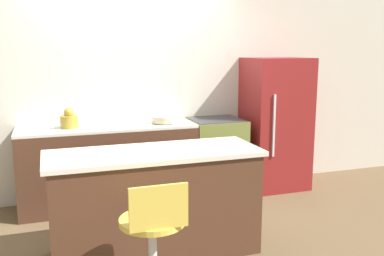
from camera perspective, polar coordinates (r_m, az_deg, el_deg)
The scene contains 9 objects.
ground_plane at distance 4.86m, azimuth -6.79°, elevation -10.89°, with size 14.00×14.00×0.00m, color brown.
wall_back at distance 5.18m, azimuth -8.60°, elevation 5.22°, with size 8.00×0.06×2.60m.
back_counter at distance 4.97m, azimuth -11.00°, elevation -4.94°, with size 1.95×0.59×0.93m.
kitchen_island at distance 3.76m, azimuth -4.97°, elevation -9.85°, with size 1.81×0.68×0.92m.
oven_range at distance 5.29m, azimuth 3.18°, elevation -3.78°, with size 0.64×0.60×0.93m.
refrigerator at distance 5.54m, azimuth 11.03°, elevation 0.57°, with size 0.75×0.66×1.66m.
stool_chair at distance 3.06m, azimuth -5.14°, elevation -15.03°, with size 0.46×0.46×0.92m.
kettle at distance 4.78m, azimuth -16.05°, elevation 1.04°, with size 0.20×0.20×0.22m.
mixing_bowl at distance 4.95m, azimuth -3.73°, elevation 1.18°, with size 0.29×0.29×0.08m.
Camera 1 is at (-0.91, -4.43, 1.77)m, focal length 40.00 mm.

